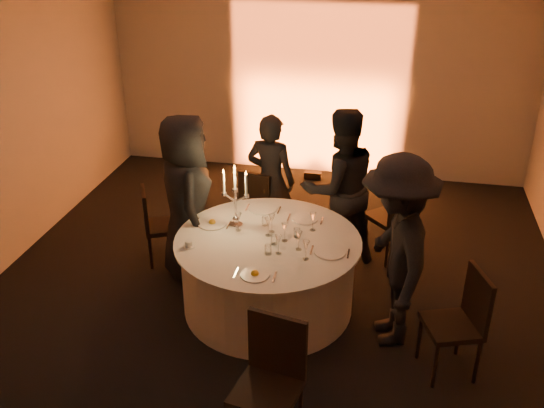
% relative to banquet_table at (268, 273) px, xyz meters
% --- Properties ---
extents(floor, '(7.00, 7.00, 0.00)m').
position_rel_banquet_table_xyz_m(floor, '(0.00, 0.00, -0.38)').
color(floor, black).
rests_on(floor, ground).
extents(wall_back, '(7.00, 0.00, 7.00)m').
position_rel_banquet_table_xyz_m(wall_back, '(0.00, 3.50, 1.12)').
color(wall_back, '#BDB7B0').
rests_on(wall_back, floor).
extents(uplighter_fixture, '(0.25, 0.12, 0.10)m').
position_rel_banquet_table_xyz_m(uplighter_fixture, '(0.00, 3.20, -0.33)').
color(uplighter_fixture, black).
rests_on(uplighter_fixture, floor).
extents(banquet_table, '(1.80, 1.80, 0.77)m').
position_rel_banquet_table_xyz_m(banquet_table, '(0.00, 0.00, 0.00)').
color(banquet_table, black).
rests_on(banquet_table, floor).
extents(chair_left, '(0.52, 0.52, 0.89)m').
position_rel_banquet_table_xyz_m(chair_left, '(-1.39, 0.60, 0.11)').
color(chair_left, black).
rests_on(chair_left, floor).
extents(chair_back_left, '(0.49, 0.49, 0.91)m').
position_rel_banquet_table_xyz_m(chair_back_left, '(-0.38, 1.29, 0.12)').
color(chair_back_left, black).
rests_on(chair_back_left, floor).
extents(chair_back_right, '(0.63, 0.63, 1.02)m').
position_rel_banquet_table_xyz_m(chair_back_right, '(1.21, 1.17, 0.19)').
color(chair_back_right, black).
rests_on(chair_back_right, floor).
extents(chair_right, '(0.55, 0.55, 0.98)m').
position_rel_banquet_table_xyz_m(chair_right, '(1.78, -0.59, 0.17)').
color(chair_right, black).
rests_on(chair_right, floor).
extents(chair_front, '(0.54, 0.54, 1.04)m').
position_rel_banquet_table_xyz_m(chair_front, '(0.36, -1.61, 0.20)').
color(chair_front, black).
rests_on(chair_front, floor).
extents(guest_left, '(0.89, 1.04, 1.81)m').
position_rel_banquet_table_xyz_m(guest_left, '(-0.95, 0.44, 0.52)').
color(guest_left, black).
rests_on(guest_left, floor).
extents(guest_back_left, '(0.64, 0.48, 1.59)m').
position_rel_banquet_table_xyz_m(guest_back_left, '(-0.24, 1.29, 0.41)').
color(guest_back_left, black).
rests_on(guest_back_left, floor).
extents(guest_back_right, '(1.09, 1.02, 1.79)m').
position_rel_banquet_table_xyz_m(guest_back_right, '(0.57, 1.02, 0.51)').
color(guest_back_right, black).
rests_on(guest_back_right, floor).
extents(guest_right, '(0.90, 1.29, 1.82)m').
position_rel_banquet_table_xyz_m(guest_right, '(1.20, -0.24, 0.53)').
color(guest_right, black).
rests_on(guest_right, floor).
extents(plate_left, '(0.36, 0.29, 0.08)m').
position_rel_banquet_table_xyz_m(plate_left, '(-0.61, 0.19, 0.40)').
color(plate_left, white).
rests_on(plate_left, banquet_table).
extents(plate_back_left, '(0.35, 0.30, 0.01)m').
position_rel_banquet_table_xyz_m(plate_back_left, '(-0.18, 0.61, 0.39)').
color(plate_back_left, white).
rests_on(plate_back_left, banquet_table).
extents(plate_back_right, '(0.35, 0.25, 0.01)m').
position_rel_banquet_table_xyz_m(plate_back_right, '(0.29, 0.47, 0.39)').
color(plate_back_right, white).
rests_on(plate_back_right, banquet_table).
extents(plate_right, '(0.36, 0.30, 0.01)m').
position_rel_banquet_table_xyz_m(plate_right, '(0.61, -0.12, 0.39)').
color(plate_right, white).
rests_on(plate_right, banquet_table).
extents(plate_front, '(0.36, 0.26, 0.08)m').
position_rel_banquet_table_xyz_m(plate_front, '(0.02, -0.63, 0.40)').
color(plate_front, white).
rests_on(plate_front, banquet_table).
extents(coffee_cup, '(0.11, 0.11, 0.07)m').
position_rel_banquet_table_xyz_m(coffee_cup, '(-0.70, -0.29, 0.42)').
color(coffee_cup, white).
rests_on(coffee_cup, banquet_table).
extents(candelabra, '(0.28, 0.13, 0.66)m').
position_rel_banquet_table_xyz_m(candelabra, '(-0.37, 0.20, 0.61)').
color(candelabra, silver).
rests_on(candelabra, banquet_table).
extents(wine_glass_a, '(0.07, 0.07, 0.19)m').
position_rel_banquet_table_xyz_m(wine_glass_a, '(0.16, 0.00, 0.52)').
color(wine_glass_a, silver).
rests_on(wine_glass_a, banquet_table).
extents(wine_glass_b, '(0.07, 0.07, 0.19)m').
position_rel_banquet_table_xyz_m(wine_glass_b, '(-0.32, 0.11, 0.52)').
color(wine_glass_b, silver).
rests_on(wine_glass_b, banquet_table).
extents(wine_glass_c, '(0.07, 0.07, 0.19)m').
position_rel_banquet_table_xyz_m(wine_glass_c, '(0.15, -0.23, 0.52)').
color(wine_glass_c, silver).
rests_on(wine_glass_c, banquet_table).
extents(wine_glass_d, '(0.07, 0.07, 0.19)m').
position_rel_banquet_table_xyz_m(wine_glass_d, '(0.01, 0.15, 0.52)').
color(wine_glass_d, silver).
rests_on(wine_glass_d, banquet_table).
extents(wine_glass_e, '(0.07, 0.07, 0.19)m').
position_rel_banquet_table_xyz_m(wine_glass_e, '(0.41, -0.29, 0.52)').
color(wine_glass_e, silver).
rests_on(wine_glass_e, banquet_table).
extents(wine_glass_f, '(0.07, 0.07, 0.19)m').
position_rel_banquet_table_xyz_m(wine_glass_f, '(0.32, -0.13, 0.52)').
color(wine_glass_f, silver).
rests_on(wine_glass_f, banquet_table).
extents(wine_glass_g, '(0.07, 0.07, 0.19)m').
position_rel_banquet_table_xyz_m(wine_glass_g, '(-0.01, 0.07, 0.52)').
color(wine_glass_g, silver).
rests_on(wine_glass_g, banquet_table).
extents(wine_glass_h, '(0.07, 0.07, 0.19)m').
position_rel_banquet_table_xyz_m(wine_glass_h, '(0.39, 0.26, 0.52)').
color(wine_glass_h, silver).
rests_on(wine_glass_h, banquet_table).
extents(tumbler_a, '(0.07, 0.07, 0.09)m').
position_rel_banquet_table_xyz_m(tumbler_a, '(0.06, -0.26, 0.43)').
color(tumbler_a, silver).
rests_on(tumbler_a, banquet_table).
extents(tumbler_b, '(0.07, 0.07, 0.09)m').
position_rel_banquet_table_xyz_m(tumbler_b, '(-0.09, 0.27, 0.43)').
color(tumbler_b, silver).
rests_on(tumbler_b, banquet_table).
extents(tumbler_c, '(0.07, 0.07, 0.09)m').
position_rel_banquet_table_xyz_m(tumbler_c, '(0.08, -0.07, 0.43)').
color(tumbler_c, silver).
rests_on(tumbler_c, banquet_table).
extents(tumbler_d, '(0.07, 0.07, 0.09)m').
position_rel_banquet_table_xyz_m(tumbler_d, '(0.27, 0.10, 0.43)').
color(tumbler_d, silver).
rests_on(tumbler_d, banquet_table).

